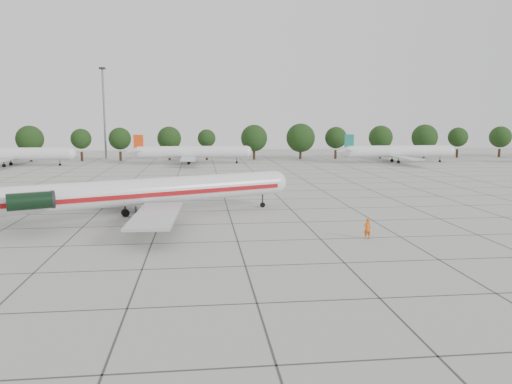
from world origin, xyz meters
TOP-DOWN VIEW (x-y plane):
  - ground at (0.00, 0.00)m, footprint 260.00×260.00m
  - apron_joints at (0.00, 15.00)m, footprint 170.00×170.00m
  - main_airliner at (-10.86, 3.47)m, footprint 37.44×28.26m
  - ground_crew at (12.49, -8.34)m, footprint 0.80×0.59m
  - bg_airliner_b at (-48.73, 71.81)m, footprint 28.24×27.20m
  - bg_airliner_c at (-5.42, 73.86)m, footprint 28.24×27.20m
  - bg_airliner_d at (47.88, 70.75)m, footprint 28.24×27.20m
  - tree_line at (-11.68, 85.00)m, footprint 249.86×8.44m
  - floodlight_mast at (-30.00, 92.00)m, footprint 1.60×1.60m

SIDE VIEW (x-z plane):
  - ground at x=0.00m, z-range 0.00..0.00m
  - apron_joints at x=0.00m, z-range 0.00..0.02m
  - ground_crew at x=12.49m, z-range 0.00..2.01m
  - bg_airliner_b at x=-48.73m, z-range -0.79..6.61m
  - bg_airliner_c at x=-5.42m, z-range -0.79..6.61m
  - bg_airliner_d at x=47.88m, z-range -0.79..6.61m
  - main_airliner at x=-10.86m, z-range -1.34..7.77m
  - tree_line at x=-11.68m, z-range 0.87..11.09m
  - floodlight_mast at x=-30.00m, z-range 1.56..27.01m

